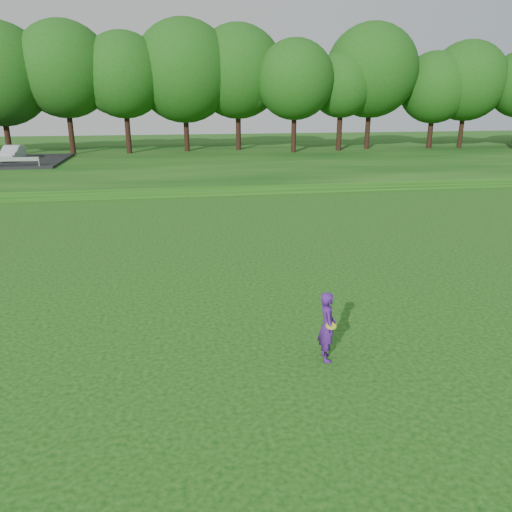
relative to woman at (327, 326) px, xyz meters
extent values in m
plane|color=#0C3D0B|center=(-0.29, 1.06, -0.83)|extent=(140.00, 140.00, 0.00)
cube|color=#0C3D0B|center=(-0.29, 35.06, -0.53)|extent=(130.00, 30.00, 0.60)
cube|color=gray|center=(-0.29, 21.06, -0.81)|extent=(130.00, 1.60, 0.04)
imported|color=#B6B8BE|center=(-16.29, 34.06, 0.55)|extent=(1.27, 3.64, 1.20)
imported|color=#451974|center=(0.00, 0.00, 0.00)|extent=(0.45, 0.64, 1.67)
cylinder|color=#BEDA22|center=(0.02, -0.22, 0.11)|extent=(0.24, 0.24, 0.07)
camera|label=1|loc=(-3.27, -9.95, 5.04)|focal=35.00mm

